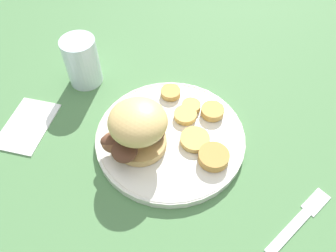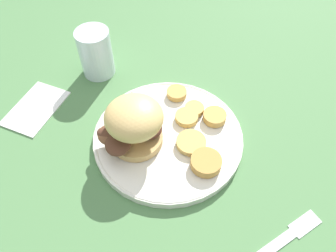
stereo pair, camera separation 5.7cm
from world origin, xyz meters
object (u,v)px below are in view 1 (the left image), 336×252
at_px(dinner_plate, 168,137).
at_px(drinking_glass, 80,62).
at_px(sandwich, 134,129).
at_px(fork, 297,220).

distance_m(dinner_plate, drinking_glass, 0.24).
xyz_separation_m(dinner_plate, drinking_glass, (-0.16, -0.18, 0.04)).
bearing_deg(dinner_plate, drinking_glass, -131.03).
distance_m(sandwich, fork, 0.29).
bearing_deg(drinking_glass, fork, 51.07).
bearing_deg(dinner_plate, sandwich, -66.30).
height_order(dinner_plate, fork, dinner_plate).
relative_size(sandwich, fork, 0.97).
relative_size(fork, drinking_glass, 1.21).
xyz_separation_m(sandwich, fork, (0.13, 0.26, -0.06)).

